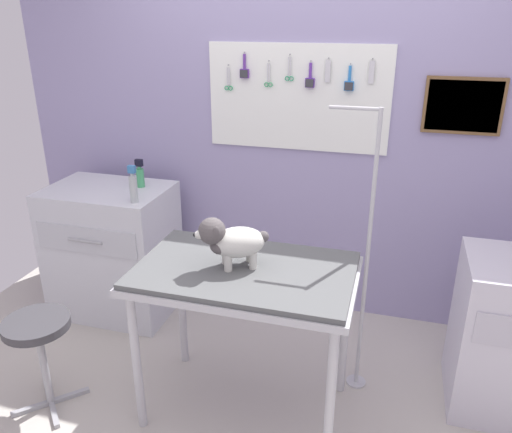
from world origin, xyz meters
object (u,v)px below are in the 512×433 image
Objects in this scene: grooming_arm at (364,269)px; spray_bottle_short at (140,175)px; stool at (38,337)px; counter_left at (113,250)px; grooming_table at (245,283)px; dog at (231,241)px.

grooming_arm is 1.59m from spray_bottle_short.
spray_bottle_short is at bearing 163.75° from grooming_arm.
grooming_arm is at bearing 21.85° from stool.
grooming_arm is at bearing -11.36° from counter_left.
dog is (-0.07, -0.01, 0.22)m from grooming_table.
grooming_table is 1.27m from spray_bottle_short.
grooming_table is 0.23m from dog.
dog is at bearing -172.14° from grooming_table.
dog reaches higher than counter_left.
stool is at bearing -164.84° from grooming_table.
grooming_arm is at bearing 30.59° from dog.
counter_left is (-1.72, 0.34, -0.28)m from grooming_arm.
counter_left is 4.85× the size of spray_bottle_short.
stool is (-1.57, -0.63, -0.30)m from grooming_arm.
grooming_arm is 1.74× the size of counter_left.
grooming_table reaches higher than stool.
grooming_table is at bearing -30.73° from counter_left.
grooming_arm reaches higher than spray_bottle_short.
grooming_table is 3.10× the size of dog.
grooming_arm is 0.75m from dog.
grooming_table is at bearing -39.34° from spray_bottle_short.
spray_bottle_short is (-1.51, 0.44, 0.25)m from grooming_arm.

